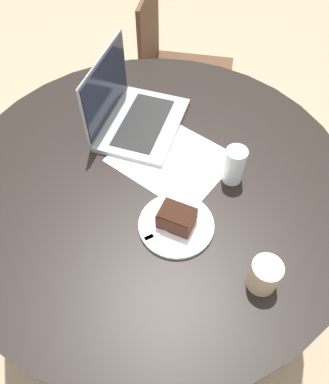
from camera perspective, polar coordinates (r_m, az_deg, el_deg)
ground_plane at (r=1.77m, az=-1.08°, el=-12.51°), size 12.00×12.00×0.00m
dining_table at (r=1.24m, az=-1.51°, el=-0.94°), size 1.23×1.23×0.72m
chair at (r=1.99m, az=1.74°, el=17.47°), size 0.59×0.59×0.86m
paper_document at (r=1.19m, az=1.09°, el=5.06°), size 0.38×0.33×0.00m
plate at (r=1.04m, az=1.80°, el=-5.04°), size 0.21×0.21×0.01m
cake_slice at (r=1.01m, az=1.86°, el=-3.97°), size 0.12×0.10×0.06m
fork at (r=1.02m, az=0.26°, el=-5.74°), size 0.06×0.17×0.00m
coffee_glass at (r=0.96m, az=14.95°, el=-12.12°), size 0.08×0.08×0.09m
water_glass at (r=1.12m, az=10.56°, el=4.03°), size 0.06×0.06×0.12m
laptop at (r=1.28m, az=-4.72°, el=11.66°), size 0.37×0.41×0.24m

